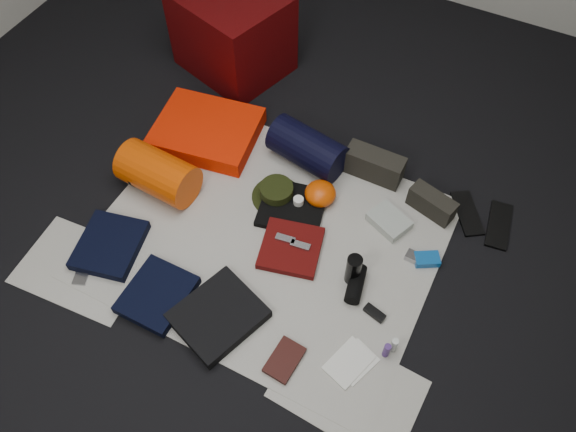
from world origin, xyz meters
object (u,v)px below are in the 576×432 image
at_px(stuff_sack, 158,173).
at_px(navy_duffel, 307,148).
at_px(water_bottle, 353,270).
at_px(paperback_book, 284,360).
at_px(sleeping_pad, 207,131).
at_px(red_cabinet, 233,32).
at_px(compact_camera, 415,258).

bearing_deg(stuff_sack, navy_duffel, 40.31).
bearing_deg(water_bottle, paperback_book, -101.23).
bearing_deg(paperback_book, sleeping_pad, 139.84).
xyz_separation_m(red_cabinet, navy_duffel, (0.73, -0.50, -0.13)).
height_order(red_cabinet, stuff_sack, red_cabinet).
xyz_separation_m(red_cabinet, stuff_sack, (0.14, -1.00, -0.12)).
relative_size(sleeping_pad, navy_duffel, 1.35).
bearing_deg(compact_camera, navy_duffel, 159.97).
xyz_separation_m(navy_duffel, water_bottle, (0.50, -0.55, -0.02)).
bearing_deg(water_bottle, navy_duffel, 132.34).
xyz_separation_m(water_bottle, compact_camera, (0.22, 0.23, -0.07)).
bearing_deg(water_bottle, sleeping_pad, 157.00).
xyz_separation_m(sleeping_pad, stuff_sack, (-0.03, -0.41, 0.07)).
height_order(sleeping_pad, water_bottle, water_bottle).
distance_m(navy_duffel, paperback_book, 1.12).
height_order(navy_duffel, water_bottle, navy_duffel).
distance_m(sleeping_pad, paperback_book, 1.35).
xyz_separation_m(stuff_sack, water_bottle, (1.09, -0.04, -0.03)).
bearing_deg(paperback_book, compact_camera, 70.22).
relative_size(red_cabinet, compact_camera, 6.84).
relative_size(water_bottle, compact_camera, 2.07).
bearing_deg(red_cabinet, stuff_sack, -65.26).
bearing_deg(red_cabinet, paperback_book, -36.78).
bearing_deg(navy_duffel, compact_camera, -13.47).
height_order(navy_duffel, compact_camera, navy_duffel).
distance_m(red_cabinet, compact_camera, 1.68).
distance_m(red_cabinet, water_bottle, 1.62).
bearing_deg(compact_camera, red_cabinet, 154.35).
bearing_deg(compact_camera, water_bottle, -130.51).
distance_m(navy_duffel, compact_camera, 0.79).
relative_size(water_bottle, paperback_book, 0.99).
distance_m(navy_duffel, water_bottle, 0.74).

